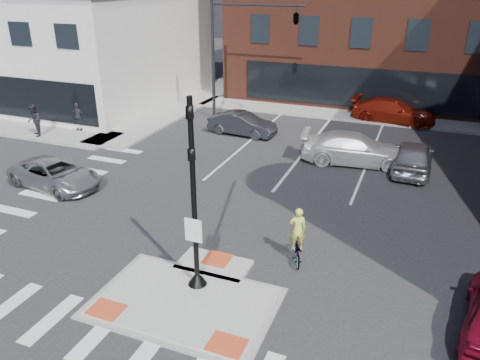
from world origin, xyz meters
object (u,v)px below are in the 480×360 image
at_px(white_pickup, 354,149).
at_px(silver_suv, 55,174).
at_px(bg_car_red, 393,111).
at_px(bg_car_silver, 413,156).
at_px(pedestrian_b, 78,116).
at_px(cyclist, 297,243).
at_px(pedestrian_a, 34,121).
at_px(bg_car_dark, 242,124).

bearing_deg(white_pickup, silver_suv, 114.97).
bearing_deg(silver_suv, bg_car_red, -30.48).
xyz_separation_m(bg_car_silver, pedestrian_b, (-19.69, -1.00, 0.25)).
height_order(cyclist, pedestrian_a, pedestrian_a).
distance_m(cyclist, pedestrian_b, 18.76).
bearing_deg(bg_car_dark, bg_car_silver, -98.47).
height_order(bg_car_dark, cyclist, cyclist).
bearing_deg(pedestrian_b, white_pickup, 4.73).
bearing_deg(cyclist, pedestrian_a, -41.92).
relative_size(white_pickup, bg_car_silver, 1.20).
height_order(bg_car_silver, pedestrian_a, pedestrian_a).
distance_m(bg_car_red, pedestrian_a, 22.71).
distance_m(cyclist, pedestrian_a, 19.37).
bearing_deg(pedestrian_a, cyclist, 20.73).
height_order(bg_car_dark, pedestrian_a, pedestrian_a).
bearing_deg(bg_car_red, cyclist, -179.75).
height_order(bg_car_dark, pedestrian_b, pedestrian_b).
height_order(silver_suv, white_pickup, white_pickup).
height_order(white_pickup, bg_car_silver, white_pickup).
xyz_separation_m(white_pickup, bg_car_dark, (-7.16, 2.29, -0.11)).
relative_size(bg_car_red, pedestrian_b, 3.08).
relative_size(pedestrian_a, pedestrian_b, 1.10).
bearing_deg(cyclist, bg_car_red, -115.48).
bearing_deg(cyclist, bg_car_silver, -128.68).
relative_size(bg_car_silver, pedestrian_b, 2.61).
bearing_deg(bg_car_dark, cyclist, -146.51).
bearing_deg(pedestrian_b, bg_car_dark, 20.19).
xyz_separation_m(silver_suv, pedestrian_b, (-4.50, 7.17, 0.39)).
bearing_deg(silver_suv, bg_car_dark, -17.65).
distance_m(white_pickup, bg_car_dark, 7.52).
height_order(white_pickup, pedestrian_a, pedestrian_a).
bearing_deg(pedestrian_b, pedestrian_a, -127.24).
bearing_deg(white_pickup, bg_car_silver, -98.63).
relative_size(silver_suv, cyclist, 2.30).
bearing_deg(pedestrian_b, bg_car_silver, 4.22).
relative_size(bg_car_dark, cyclist, 2.09).
bearing_deg(bg_car_red, bg_car_silver, -163.72).
distance_m(bg_car_silver, pedestrian_b, 19.72).
bearing_deg(pedestrian_a, white_pickup, 51.12).
relative_size(bg_car_red, pedestrian_a, 2.79).
xyz_separation_m(white_pickup, pedestrian_b, (-16.79, -1.00, 0.23)).
height_order(bg_car_red, pedestrian_a, pedestrian_a).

